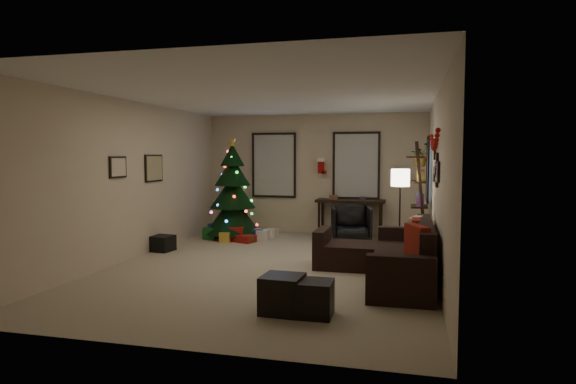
% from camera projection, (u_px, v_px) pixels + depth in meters
% --- Properties ---
extents(floor, '(7.00, 7.00, 0.00)m').
position_uv_depth(floor, '(273.00, 266.00, 7.86)').
color(floor, tan).
rests_on(floor, ground).
extents(ceiling, '(7.00, 7.00, 0.00)m').
position_uv_depth(ceiling, '(273.00, 96.00, 7.66)').
color(ceiling, white).
rests_on(ceiling, floor).
extents(wall_back, '(5.00, 0.00, 5.00)m').
position_uv_depth(wall_back, '(314.00, 174.00, 11.15)').
color(wall_back, beige).
rests_on(wall_back, floor).
extents(wall_front, '(5.00, 0.00, 5.00)m').
position_uv_depth(wall_front, '(166.00, 202.00, 4.37)').
color(wall_front, beige).
rests_on(wall_front, floor).
extents(wall_left, '(0.00, 7.00, 7.00)m').
position_uv_depth(wall_left, '(132.00, 180.00, 8.36)').
color(wall_left, beige).
rests_on(wall_left, floor).
extents(wall_right, '(0.00, 7.00, 7.00)m').
position_uv_depth(wall_right, '(437.00, 184.00, 7.16)').
color(wall_right, beige).
rests_on(wall_right, floor).
extents(window_back_left, '(1.05, 0.06, 1.50)m').
position_uv_depth(window_back_left, '(274.00, 165.00, 11.33)').
color(window_back_left, '#728CB2').
rests_on(window_back_left, wall_back).
extents(window_back_right, '(1.05, 0.06, 1.50)m').
position_uv_depth(window_back_right, '(356.00, 166.00, 10.87)').
color(window_back_right, '#728CB2').
rests_on(window_back_right, wall_back).
extents(window_right_wall, '(0.06, 0.90, 1.30)m').
position_uv_depth(window_right_wall, '(429.00, 169.00, 9.62)').
color(window_right_wall, '#728CB2').
rests_on(window_right_wall, wall_right).
extents(christmas_tree, '(1.19, 1.19, 2.21)m').
position_uv_depth(christmas_tree, '(233.00, 196.00, 10.47)').
color(christmas_tree, black).
rests_on(christmas_tree, floor).
extents(presents, '(1.50, 1.01, 0.30)m').
position_uv_depth(presents, '(240.00, 234.00, 10.35)').
color(presents, navy).
rests_on(presents, floor).
extents(sofa, '(1.76, 2.57, 0.84)m').
position_uv_depth(sofa, '(390.00, 259.00, 7.09)').
color(sofa, black).
rests_on(sofa, floor).
extents(pillow_red_a, '(0.32, 0.51, 0.50)m').
position_uv_depth(pillow_red_a, '(417.00, 245.00, 6.20)').
color(pillow_red_a, maroon).
rests_on(pillow_red_a, sofa).
extents(pillow_red_b, '(0.12, 0.43, 0.43)m').
position_uv_depth(pillow_red_b, '(416.00, 234.00, 7.09)').
color(pillow_red_b, maroon).
rests_on(pillow_red_b, sofa).
extents(pillow_cream, '(0.23, 0.44, 0.43)m').
position_uv_depth(pillow_cream, '(416.00, 231.00, 7.40)').
color(pillow_cream, beige).
rests_on(pillow_cream, sofa).
extents(ottoman_near, '(0.47, 0.47, 0.42)m').
position_uv_depth(ottoman_near, '(282.00, 294.00, 5.50)').
color(ottoman_near, black).
rests_on(ottoman_near, floor).
extents(ottoman_far, '(0.42, 0.42, 0.39)m').
position_uv_depth(ottoman_far, '(314.00, 298.00, 5.39)').
color(ottoman_far, black).
rests_on(ottoman_far, floor).
extents(desk, '(1.50, 0.53, 0.81)m').
position_uv_depth(desk, '(350.00, 204.00, 10.72)').
color(desk, black).
rests_on(desk, floor).
extents(desk_chair, '(0.84, 0.81, 0.74)m').
position_uv_depth(desk_chair, '(351.00, 224.00, 10.09)').
color(desk_chair, black).
rests_on(desk_chair, floor).
extents(bookshelf, '(0.30, 0.59, 2.02)m').
position_uv_depth(bookshelf, '(420.00, 199.00, 8.93)').
color(bookshelf, black).
rests_on(bookshelf, floor).
extents(potted_plant, '(0.67, 0.67, 0.56)m').
position_uv_depth(potted_plant, '(421.00, 151.00, 9.10)').
color(potted_plant, '#4C4C4C').
rests_on(potted_plant, bookshelf).
extents(floor_lamp, '(0.32, 0.32, 1.53)m').
position_uv_depth(floor_lamp, '(400.00, 183.00, 8.62)').
color(floor_lamp, black).
rests_on(floor_lamp, floor).
extents(art_map, '(0.04, 0.60, 0.50)m').
position_uv_depth(art_map, '(154.00, 168.00, 9.02)').
color(art_map, black).
rests_on(art_map, wall_left).
extents(art_abstract, '(0.04, 0.45, 0.35)m').
position_uv_depth(art_abstract, '(118.00, 167.00, 7.91)').
color(art_abstract, black).
rests_on(art_abstract, wall_left).
extents(gallery, '(0.03, 1.25, 0.54)m').
position_uv_depth(gallery, '(436.00, 169.00, 7.07)').
color(gallery, black).
rests_on(gallery, wall_right).
extents(garland, '(0.08, 1.90, 0.30)m').
position_uv_depth(garland, '(434.00, 140.00, 7.17)').
color(garland, '#A5140C').
rests_on(garland, wall_right).
extents(stocking_left, '(0.20, 0.05, 0.36)m').
position_uv_depth(stocking_left, '(309.00, 171.00, 11.25)').
color(stocking_left, '#990F0C').
rests_on(stocking_left, wall_back).
extents(stocking_right, '(0.20, 0.05, 0.36)m').
position_uv_depth(stocking_right, '(321.00, 166.00, 10.93)').
color(stocking_right, '#990F0C').
rests_on(stocking_right, wall_back).
extents(storage_bin, '(0.62, 0.45, 0.29)m').
position_uv_depth(storage_bin, '(158.00, 243.00, 9.11)').
color(storage_bin, black).
rests_on(storage_bin, floor).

